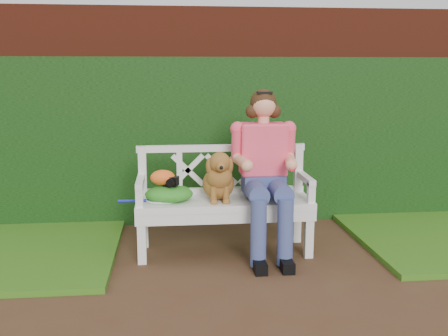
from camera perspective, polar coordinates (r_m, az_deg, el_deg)
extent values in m
plane|color=#452819|center=(4.04, 3.45, -12.32)|extent=(60.00, 60.00, 0.00)
cube|color=#602212|center=(5.62, 0.40, 5.81)|extent=(10.00, 0.30, 2.20)
cube|color=#205118|center=(5.43, 0.65, 2.98)|extent=(10.00, 0.18, 1.70)
cube|color=black|center=(4.41, -5.80, -1.42)|extent=(0.14, 0.12, 0.08)
ellipsoid|color=orange|center=(4.43, -6.69, -1.04)|extent=(0.24, 0.21, 0.13)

